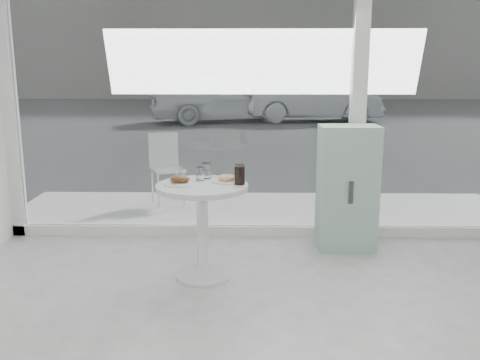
{
  "coord_description": "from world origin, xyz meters",
  "views": [
    {
      "loc": [
        -0.13,
        -2.13,
        1.69
      ],
      "look_at": [
        -0.2,
        1.7,
        0.85
      ],
      "focal_mm": 40.0,
      "sensor_mm": 36.0,
      "label": 1
    }
  ],
  "objects_px": {
    "patio_chair": "(166,164)",
    "cola_glass": "(240,175)",
    "plate_donut": "(227,179)",
    "plate_fritter": "(181,181)",
    "car_white": "(222,98)",
    "water_tumbler_a": "(200,174)",
    "main_table": "(202,212)",
    "water_tumbler_b": "(206,171)",
    "car_silver": "(313,99)",
    "mint_cabinet": "(347,188)"
  },
  "relations": [
    {
      "from": "car_white",
      "to": "plate_fritter",
      "type": "xyz_separation_m",
      "value": [
        0.29,
        -11.73,
        0.1
      ]
    },
    {
      "from": "plate_donut",
      "to": "cola_glass",
      "type": "distance_m",
      "value": 0.14
    },
    {
      "from": "plate_fritter",
      "to": "car_white",
      "type": "bearing_deg",
      "value": 91.41
    },
    {
      "from": "patio_chair",
      "to": "car_white",
      "type": "bearing_deg",
      "value": 65.87
    },
    {
      "from": "main_table",
      "to": "water_tumbler_a",
      "type": "bearing_deg",
      "value": 99.66
    },
    {
      "from": "main_table",
      "to": "plate_fritter",
      "type": "distance_m",
      "value": 0.3
    },
    {
      "from": "patio_chair",
      "to": "plate_fritter",
      "type": "distance_m",
      "value": 2.27
    },
    {
      "from": "mint_cabinet",
      "to": "car_silver",
      "type": "relative_size",
      "value": 0.29
    },
    {
      "from": "car_silver",
      "to": "water_tumbler_a",
      "type": "relative_size",
      "value": 36.85
    },
    {
      "from": "mint_cabinet",
      "to": "car_silver",
      "type": "xyz_separation_m",
      "value": [
        0.98,
        11.19,
        0.08
      ]
    },
    {
      "from": "car_white",
      "to": "main_table",
      "type": "bearing_deg",
      "value": 166.32
    },
    {
      "from": "patio_chair",
      "to": "water_tumbler_a",
      "type": "relative_size",
      "value": 7.76
    },
    {
      "from": "patio_chair",
      "to": "plate_donut",
      "type": "bearing_deg",
      "value": -92.02
    },
    {
      "from": "water_tumbler_a",
      "to": "water_tumbler_b",
      "type": "bearing_deg",
      "value": 62.63
    },
    {
      "from": "patio_chair",
      "to": "cola_glass",
      "type": "height_order",
      "value": "cola_glass"
    },
    {
      "from": "car_silver",
      "to": "water_tumbler_a",
      "type": "xyz_separation_m",
      "value": [
        -2.27,
        -11.8,
        0.17
      ]
    },
    {
      "from": "water_tumbler_b",
      "to": "cola_glass",
      "type": "bearing_deg",
      "value": -39.07
    },
    {
      "from": "patio_chair",
      "to": "car_silver",
      "type": "xyz_separation_m",
      "value": [
        2.87,
        9.75,
        0.13
      ]
    },
    {
      "from": "plate_fritter",
      "to": "water_tumbler_a",
      "type": "distance_m",
      "value": 0.21
    },
    {
      "from": "cola_glass",
      "to": "main_table",
      "type": "bearing_deg",
      "value": -178.16
    },
    {
      "from": "patio_chair",
      "to": "cola_glass",
      "type": "xyz_separation_m",
      "value": [
        0.92,
        -2.19,
        0.32
      ]
    },
    {
      "from": "mint_cabinet",
      "to": "plate_donut",
      "type": "height_order",
      "value": "mint_cabinet"
    },
    {
      "from": "main_table",
      "to": "cola_glass",
      "type": "bearing_deg",
      "value": 1.84
    },
    {
      "from": "main_table",
      "to": "water_tumbler_a",
      "type": "relative_size",
      "value": 7.2
    },
    {
      "from": "cola_glass",
      "to": "plate_donut",
      "type": "bearing_deg",
      "value": 142.2
    },
    {
      "from": "plate_donut",
      "to": "water_tumbler_a",
      "type": "xyz_separation_m",
      "value": [
        -0.22,
        0.06,
        0.03
      ]
    },
    {
      "from": "patio_chair",
      "to": "water_tumbler_b",
      "type": "distance_m",
      "value": 2.09
    },
    {
      "from": "water_tumbler_a",
      "to": "patio_chair",
      "type": "bearing_deg",
      "value": 106.28
    },
    {
      "from": "car_silver",
      "to": "plate_fritter",
      "type": "height_order",
      "value": "car_silver"
    },
    {
      "from": "mint_cabinet",
      "to": "patio_chair",
      "type": "xyz_separation_m",
      "value": [
        -1.89,
        1.44,
        -0.05
      ]
    },
    {
      "from": "main_table",
      "to": "car_silver",
      "type": "bearing_deg",
      "value": 79.35
    },
    {
      "from": "car_silver",
      "to": "plate_donut",
      "type": "relative_size",
      "value": 17.45
    },
    {
      "from": "water_tumbler_b",
      "to": "cola_glass",
      "type": "relative_size",
      "value": 0.81
    },
    {
      "from": "main_table",
      "to": "car_white",
      "type": "height_order",
      "value": "car_white"
    },
    {
      "from": "patio_chair",
      "to": "water_tumbler_a",
      "type": "bearing_deg",
      "value": -96.83
    },
    {
      "from": "mint_cabinet",
      "to": "plate_fritter",
      "type": "bearing_deg",
      "value": -153.01
    },
    {
      "from": "main_table",
      "to": "car_white",
      "type": "bearing_deg",
      "value": 92.22
    },
    {
      "from": "water_tumbler_a",
      "to": "cola_glass",
      "type": "bearing_deg",
      "value": -23.95
    },
    {
      "from": "main_table",
      "to": "water_tumbler_b",
      "type": "distance_m",
      "value": 0.36
    },
    {
      "from": "main_table",
      "to": "water_tumbler_b",
      "type": "bearing_deg",
      "value": 85.84
    },
    {
      "from": "patio_chair",
      "to": "plate_fritter",
      "type": "relative_size",
      "value": 3.29
    },
    {
      "from": "plate_donut",
      "to": "water_tumbler_a",
      "type": "height_order",
      "value": "water_tumbler_a"
    },
    {
      "from": "water_tumbler_a",
      "to": "cola_glass",
      "type": "height_order",
      "value": "cola_glass"
    },
    {
      "from": "mint_cabinet",
      "to": "water_tumbler_a",
      "type": "height_order",
      "value": "mint_cabinet"
    },
    {
      "from": "patio_chair",
      "to": "plate_donut",
      "type": "relative_size",
      "value": 3.68
    },
    {
      "from": "plate_donut",
      "to": "water_tumbler_b",
      "type": "bearing_deg",
      "value": 140.18
    },
    {
      "from": "main_table",
      "to": "plate_donut",
      "type": "height_order",
      "value": "plate_donut"
    },
    {
      "from": "patio_chair",
      "to": "water_tumbler_a",
      "type": "xyz_separation_m",
      "value": [
        0.6,
        -2.05,
        0.3
      ]
    },
    {
      "from": "plate_donut",
      "to": "cola_glass",
      "type": "bearing_deg",
      "value": -37.8
    },
    {
      "from": "patio_chair",
      "to": "plate_donut",
      "type": "distance_m",
      "value": 2.28
    }
  ]
}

